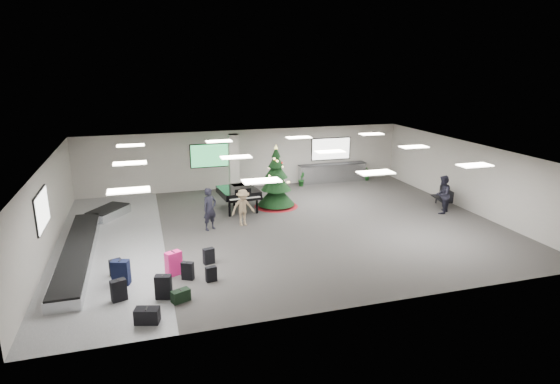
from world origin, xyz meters
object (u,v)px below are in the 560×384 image
object	(u,v)px
baggage_carousel	(85,243)
grand_piano	(239,193)
traveler_bench	(443,195)
potted_plant_right	(366,173)
bench	(443,196)
traveler_b	(243,208)
potted_plant_left	(301,179)
service_counter	(332,173)
christmas_tree	(276,186)
traveler_a	(210,209)
pink_suitcase	(174,263)

from	to	relation	value
baggage_carousel	grand_piano	size ratio (longest dim) A/B	4.25
traveler_bench	potted_plant_right	world-z (taller)	traveler_bench
bench	traveler_b	size ratio (longest dim) A/B	0.94
traveler_bench	potted_plant_left	distance (m)	7.98
service_counter	traveler_b	size ratio (longest dim) A/B	2.55
grand_piano	traveler_bench	world-z (taller)	traveler_bench
grand_piano	potted_plant_left	distance (m)	5.53
traveler_bench	potted_plant_right	bearing A→B (deg)	-125.81
christmas_tree	bench	size ratio (longest dim) A/B	2.04
baggage_carousel	traveler_bench	world-z (taller)	traveler_bench
service_counter	traveler_bench	world-z (taller)	traveler_bench
traveler_b	traveler_bench	world-z (taller)	traveler_bench
service_counter	traveler_bench	xyz separation A→B (m)	(2.53, -6.91, 0.35)
baggage_carousel	traveler_b	xyz separation A→B (m)	(6.23, 0.83, 0.58)
potted_plant_left	potted_plant_right	size ratio (longest dim) A/B	0.95
traveler_a	traveler_bench	xyz separation A→B (m)	(10.57, -0.89, -0.00)
potted_plant_right	traveler_b	bearing A→B (deg)	-146.54
service_counter	baggage_carousel	bearing A→B (deg)	-152.33
pink_suitcase	potted_plant_right	distance (m)	15.47
bench	traveler_bench	world-z (taller)	traveler_bench
grand_piano	traveler_a	distance (m)	2.77
traveler_a	pink_suitcase	bearing A→B (deg)	-143.73
bench	traveler_a	xyz separation A→B (m)	(-11.28, 0.00, 0.39)
bench	potted_plant_right	xyz separation A→B (m)	(-1.14, 5.88, -0.11)
pink_suitcase	bench	world-z (taller)	bench
baggage_carousel	grand_piano	bearing A→B (deg)	24.11
pink_suitcase	traveler_b	bearing A→B (deg)	25.21
service_counter	christmas_tree	distance (m)	5.83
baggage_carousel	grand_piano	world-z (taller)	grand_piano
bench	potted_plant_right	bearing A→B (deg)	111.80
traveler_a	traveler_b	xyz separation A→B (m)	(1.43, 0.12, -0.10)
baggage_carousel	traveler_b	distance (m)	6.32
christmas_tree	traveler_bench	size ratio (longest dim) A/B	1.70
bench	potted_plant_left	size ratio (longest dim) A/B	1.93
pink_suitcase	christmas_tree	size ratio (longest dim) A/B	0.27
bench	potted_plant_left	xyz separation A→B (m)	(-5.28, 5.64, -0.12)
traveler_a	potted_plant_right	xyz separation A→B (m)	(10.14, 5.88, -0.49)
bench	baggage_carousel	bearing A→B (deg)	-166.69
bench	potted_plant_left	distance (m)	7.73
bench	pink_suitcase	bearing A→B (deg)	-152.34
traveler_a	potted_plant_left	distance (m)	8.24
christmas_tree	grand_piano	world-z (taller)	christmas_tree
baggage_carousel	pink_suitcase	world-z (taller)	pink_suitcase
baggage_carousel	potted_plant_right	distance (m)	16.33
pink_suitcase	traveler_a	distance (m)	4.38
christmas_tree	traveler_b	xyz separation A→B (m)	(-2.12, -2.22, -0.24)
traveler_b	baggage_carousel	bearing A→B (deg)	178.67
pink_suitcase	potted_plant_right	xyz separation A→B (m)	(11.94, 9.84, 0.00)
service_counter	potted_plant_right	distance (m)	2.12
service_counter	christmas_tree	bearing A→B (deg)	-140.57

